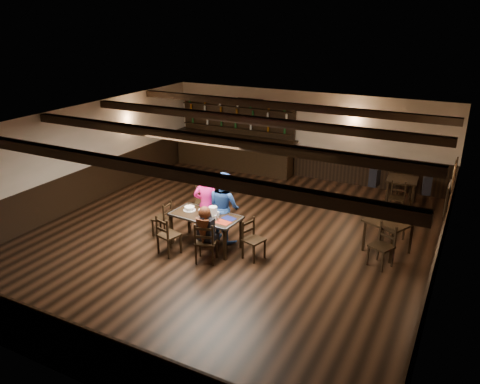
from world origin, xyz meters
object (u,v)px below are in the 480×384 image
at_px(chair_near_right, 205,240).
at_px(dining_table, 206,218).
at_px(chair_near_left, 166,233).
at_px(woman_pink, 206,205).
at_px(bar_counter, 235,147).
at_px(man_blue, 224,207).
at_px(cake, 190,209).

bearing_deg(chair_near_right, dining_table, 120.30).
relative_size(dining_table, chair_near_left, 1.81).
distance_m(woman_pink, bar_counter, 5.20).
xyz_separation_m(chair_near_left, man_blue, (0.74, 1.23, 0.29)).
bearing_deg(woman_pink, chair_near_left, 52.89).
relative_size(chair_near_right, woman_pink, 0.58).
bearing_deg(woman_pink, man_blue, 162.57).
xyz_separation_m(chair_near_right, woman_pink, (-0.64, 1.11, 0.25)).
height_order(chair_near_right, man_blue, man_blue).
bearing_deg(bar_counter, chair_near_left, -75.72).
bearing_deg(chair_near_left, chair_near_right, 4.65).
relative_size(chair_near_right, cake, 3.25).
bearing_deg(woman_pink, chair_near_right, 96.84).
bearing_deg(dining_table, woman_pink, 119.50).
xyz_separation_m(chair_near_left, bar_counter, (-1.54, 6.05, 0.20)).
bearing_deg(man_blue, woman_pink, 30.04).
relative_size(dining_table, bar_counter, 0.38).
relative_size(cake, bar_counter, 0.07).
bearing_deg(cake, dining_table, -8.19).
height_order(woman_pink, bar_counter, bar_counter).
bearing_deg(chair_near_right, chair_near_left, -175.35).
height_order(chair_near_right, cake, chair_near_right).
distance_m(woman_pink, man_blue, 0.45).
distance_m(man_blue, cake, 0.78).
height_order(chair_near_left, man_blue, man_blue).
distance_m(woman_pink, cake, 0.43).
bearing_deg(bar_counter, man_blue, -64.63).
bearing_deg(woman_pink, cake, 36.73).
height_order(chair_near_left, cake, chair_near_left).
bearing_deg(cake, chair_near_right, -40.94).
relative_size(man_blue, cake, 5.79).
distance_m(chair_near_right, woman_pink, 1.31).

